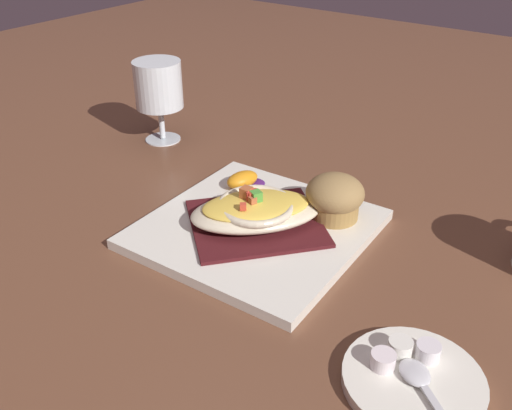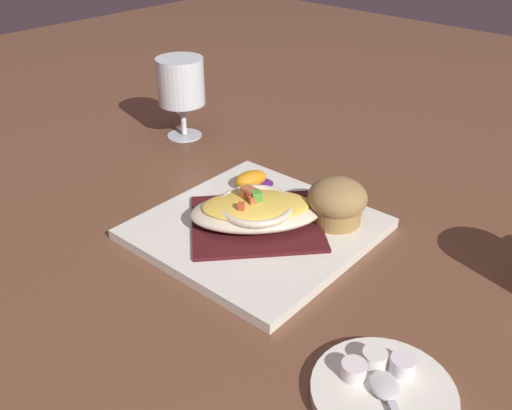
{
  "view_description": "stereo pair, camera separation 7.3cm",
  "coord_description": "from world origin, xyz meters",
  "px_view_note": "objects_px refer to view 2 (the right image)",
  "views": [
    {
      "loc": [
        -0.37,
        0.51,
        0.41
      ],
      "look_at": [
        0.0,
        0.0,
        0.04
      ],
      "focal_mm": 39.39,
      "sensor_mm": 36.0,
      "label": 1
    },
    {
      "loc": [
        -0.43,
        0.46,
        0.41
      ],
      "look_at": [
        0.0,
        0.0,
        0.04
      ],
      "focal_mm": 39.39,
      "sensor_mm": 36.0,
      "label": 2
    }
  ],
  "objects_px": {
    "creamer_cup_0": "(403,365)",
    "creamer_cup_2": "(354,370)",
    "square_plate": "(256,229)",
    "orange_garnish": "(252,180)",
    "muffin": "(337,202)",
    "gratin_dish": "(256,209)",
    "spoon": "(386,390)",
    "stemmed_glass": "(181,86)",
    "creamer_saucer": "(383,394)",
    "creamer_cup_1": "(374,358)"
  },
  "relations": [
    {
      "from": "orange_garnish",
      "to": "creamer_cup_0",
      "type": "height_order",
      "value": "orange_garnish"
    },
    {
      "from": "square_plate",
      "to": "spoon",
      "type": "distance_m",
      "value": 0.3
    },
    {
      "from": "gratin_dish",
      "to": "stemmed_glass",
      "type": "bearing_deg",
      "value": -25.21
    },
    {
      "from": "creamer_cup_0",
      "to": "creamer_cup_2",
      "type": "bearing_deg",
      "value": 50.5
    },
    {
      "from": "creamer_cup_0",
      "to": "creamer_cup_1",
      "type": "xyz_separation_m",
      "value": [
        0.02,
        0.01,
        0.0
      ]
    },
    {
      "from": "gratin_dish",
      "to": "muffin",
      "type": "relative_size",
      "value": 2.47
    },
    {
      "from": "muffin",
      "to": "stemmed_glass",
      "type": "bearing_deg",
      "value": -10.36
    },
    {
      "from": "stemmed_glass",
      "to": "orange_garnish",
      "type": "bearing_deg",
      "value": 162.76
    },
    {
      "from": "gratin_dish",
      "to": "muffin",
      "type": "bearing_deg",
      "value": -132.97
    },
    {
      "from": "spoon",
      "to": "muffin",
      "type": "bearing_deg",
      "value": -45.14
    },
    {
      "from": "square_plate",
      "to": "creamer_saucer",
      "type": "relative_size",
      "value": 2.05
    },
    {
      "from": "orange_garnish",
      "to": "creamer_cup_0",
      "type": "xyz_separation_m",
      "value": [
        -0.35,
        0.17,
        -0.0
      ]
    },
    {
      "from": "muffin",
      "to": "gratin_dish",
      "type": "bearing_deg",
      "value": 47.03
    },
    {
      "from": "orange_garnish",
      "to": "stemmed_glass",
      "type": "bearing_deg",
      "value": -17.24
    },
    {
      "from": "creamer_saucer",
      "to": "orange_garnish",
      "type": "bearing_deg",
      "value": -29.49
    },
    {
      "from": "muffin",
      "to": "creamer_cup_2",
      "type": "relative_size",
      "value": 3.26
    },
    {
      "from": "creamer_saucer",
      "to": "creamer_cup_2",
      "type": "xyz_separation_m",
      "value": [
        0.03,
        0.01,
        0.01
      ]
    },
    {
      "from": "square_plate",
      "to": "muffin",
      "type": "distance_m",
      "value": 0.11
    },
    {
      "from": "creamer_cup_1",
      "to": "gratin_dish",
      "type": "bearing_deg",
      "value": -22.57
    },
    {
      "from": "square_plate",
      "to": "muffin",
      "type": "bearing_deg",
      "value": -132.94
    },
    {
      "from": "creamer_saucer",
      "to": "spoon",
      "type": "relative_size",
      "value": 1.6
    },
    {
      "from": "creamer_saucer",
      "to": "creamer_cup_0",
      "type": "relative_size",
      "value": 5.56
    },
    {
      "from": "spoon",
      "to": "creamer_cup_0",
      "type": "relative_size",
      "value": 3.49
    },
    {
      "from": "creamer_saucer",
      "to": "spoon",
      "type": "xyz_separation_m",
      "value": [
        -0.0,
        0.0,
        0.01
      ]
    },
    {
      "from": "orange_garnish",
      "to": "creamer_cup_1",
      "type": "distance_m",
      "value": 0.37
    },
    {
      "from": "orange_garnish",
      "to": "creamer_saucer",
      "type": "height_order",
      "value": "orange_garnish"
    },
    {
      "from": "muffin",
      "to": "orange_garnish",
      "type": "bearing_deg",
      "value": 1.29
    },
    {
      "from": "square_plate",
      "to": "spoon",
      "type": "xyz_separation_m",
      "value": [
        -0.28,
        0.13,
        0.01
      ]
    },
    {
      "from": "creamer_saucer",
      "to": "creamer_cup_2",
      "type": "height_order",
      "value": "creamer_cup_2"
    },
    {
      "from": "stemmed_glass",
      "to": "creamer_cup_2",
      "type": "relative_size",
      "value": 6.0
    },
    {
      "from": "square_plate",
      "to": "orange_garnish",
      "type": "relative_size",
      "value": 4.05
    },
    {
      "from": "creamer_cup_1",
      "to": "creamer_cup_2",
      "type": "height_order",
      "value": "same"
    },
    {
      "from": "orange_garnish",
      "to": "creamer_cup_1",
      "type": "bearing_deg",
      "value": 151.31
    },
    {
      "from": "creamer_saucer",
      "to": "spoon",
      "type": "bearing_deg",
      "value": 140.5
    },
    {
      "from": "square_plate",
      "to": "creamer_cup_2",
      "type": "xyz_separation_m",
      "value": [
        -0.24,
        0.13,
        0.01
      ]
    },
    {
      "from": "orange_garnish",
      "to": "spoon",
      "type": "relative_size",
      "value": 0.81
    },
    {
      "from": "square_plate",
      "to": "orange_garnish",
      "type": "distance_m",
      "value": 0.11
    },
    {
      "from": "muffin",
      "to": "spoon",
      "type": "height_order",
      "value": "muffin"
    },
    {
      "from": "muffin",
      "to": "stemmed_glass",
      "type": "xyz_separation_m",
      "value": [
        0.39,
        -0.07,
        0.05
      ]
    },
    {
      "from": "square_plate",
      "to": "stemmed_glass",
      "type": "height_order",
      "value": "stemmed_glass"
    },
    {
      "from": "stemmed_glass",
      "to": "creamer_cup_1",
      "type": "relative_size",
      "value": 6.0
    },
    {
      "from": "creamer_saucer",
      "to": "spoon",
      "type": "distance_m",
      "value": 0.01
    },
    {
      "from": "gratin_dish",
      "to": "stemmed_glass",
      "type": "height_order",
      "value": "stemmed_glass"
    },
    {
      "from": "muffin",
      "to": "creamer_cup_2",
      "type": "distance_m",
      "value": 0.27
    },
    {
      "from": "creamer_cup_0",
      "to": "creamer_cup_2",
      "type": "xyz_separation_m",
      "value": [
        0.03,
        0.04,
        0.0
      ]
    },
    {
      "from": "gratin_dish",
      "to": "creamer_cup_0",
      "type": "relative_size",
      "value": 8.07
    },
    {
      "from": "muffin",
      "to": "spoon",
      "type": "distance_m",
      "value": 0.29
    },
    {
      "from": "square_plate",
      "to": "creamer_cup_1",
      "type": "distance_m",
      "value": 0.27
    },
    {
      "from": "muffin",
      "to": "spoon",
      "type": "relative_size",
      "value": 0.94
    },
    {
      "from": "spoon",
      "to": "creamer_cup_1",
      "type": "xyz_separation_m",
      "value": [
        0.03,
        -0.02,
        0.0
      ]
    }
  ]
}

